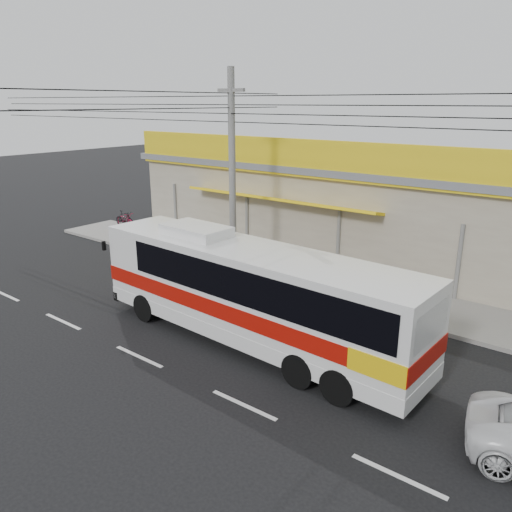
# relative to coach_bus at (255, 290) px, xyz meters

# --- Properties ---
(ground) EXTENTS (120.00, 120.00, 0.00)m
(ground) POSITION_rel_coach_bus_xyz_m (-2.24, -0.19, -1.83)
(ground) COLOR black
(ground) RESTS_ON ground
(sidewalk) EXTENTS (30.00, 3.20, 0.15)m
(sidewalk) POSITION_rel_coach_bus_xyz_m (-2.24, 5.81, -1.75)
(sidewalk) COLOR slate
(sidewalk) RESTS_ON ground
(lane_markings) EXTENTS (50.00, 0.12, 0.01)m
(lane_markings) POSITION_rel_coach_bus_xyz_m (-2.24, -2.69, -1.83)
(lane_markings) COLOR silver
(lane_markings) RESTS_ON ground
(storefront_building) EXTENTS (22.60, 9.20, 5.70)m
(storefront_building) POSITION_rel_coach_bus_xyz_m (-2.25, 11.35, 0.47)
(storefront_building) COLOR gray
(storefront_building) RESTS_ON ground
(coach_bus) EXTENTS (11.18, 2.83, 3.42)m
(coach_bus) POSITION_rel_coach_bus_xyz_m (0.00, 0.00, 0.00)
(coach_bus) COLOR silver
(coach_bus) RESTS_ON ground
(motorbike_red) EXTENTS (1.72, 0.77, 0.88)m
(motorbike_red) POSITION_rel_coach_bus_xyz_m (-14.96, 6.79, -1.24)
(motorbike_red) COLOR maroon
(motorbike_red) RESTS_ON sidewalk
(motorbike_dark) EXTENTS (1.66, 0.48, 1.00)m
(motorbike_dark) POSITION_rel_coach_bus_xyz_m (-14.94, 6.75, -1.18)
(motorbike_dark) COLOR black
(motorbike_dark) RESTS_ON sidewalk
(utility_pole) EXTENTS (34.00, 14.00, 8.47)m
(utility_pole) POSITION_rel_coach_bus_xyz_m (-4.31, 4.06, 5.16)
(utility_pole) COLOR slate
(utility_pole) RESTS_ON ground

